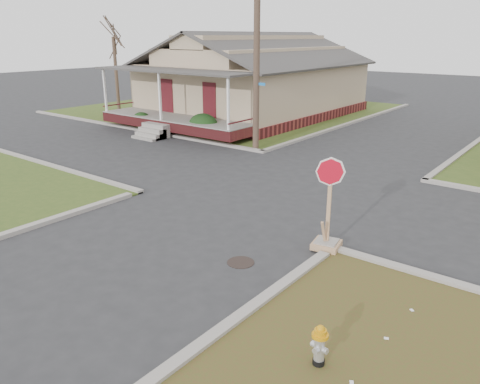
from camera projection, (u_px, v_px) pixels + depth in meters
The scene contains 11 objects.
ground at pixel (188, 233), 12.58m from camera, with size 120.00×120.00×0.00m, color #29292B.
verge_far_left at pixel (231, 109), 33.60m from camera, with size 19.00×19.00×0.05m, color #364E1C.
curbs at pixel (287, 187), 16.32m from camera, with size 80.00×40.00×0.12m, color gray, non-canonical shape.
manhole at pixel (241, 262), 10.93m from camera, with size 0.64×0.64×0.01m, color black.
corner_house at pixel (254, 80), 30.16m from camera, with size 10.10×15.50×5.30m.
utility_pole at pixel (257, 44), 20.20m from camera, with size 1.80×0.28×9.00m.
tree_far_left at pixel (116, 75), 31.23m from camera, with size 0.22×0.22×4.90m, color #483329.
fire_hydrant at pixel (320, 343), 7.36m from camera, with size 0.27×0.27×0.72m.
stop_sign at pixel (327, 229), 11.41m from camera, with size 0.66×0.64×2.32m.
hedge_left at pixel (142, 120), 26.03m from camera, with size 1.30×1.06×0.99m, color #143513.
hedge_right at pixel (203, 126), 23.87m from camera, with size 1.55×1.27×1.18m, color #143513.
Camera 1 is at (8.21, -8.28, 5.05)m, focal length 35.00 mm.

